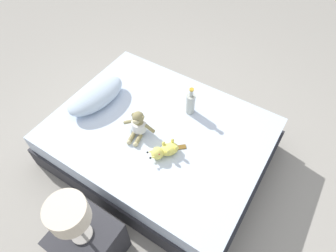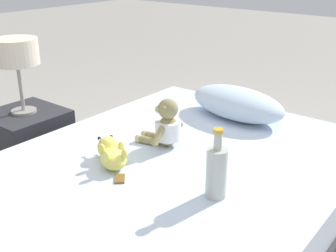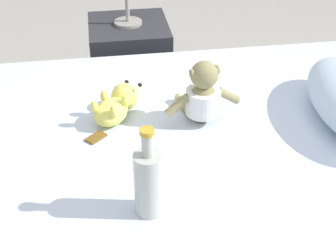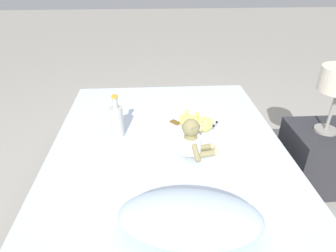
# 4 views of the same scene
# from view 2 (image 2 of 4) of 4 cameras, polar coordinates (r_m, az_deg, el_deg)

# --- Properties ---
(ground_plane) EXTENTS (16.00, 16.00, 0.00)m
(ground_plane) POSITION_cam_2_polar(r_m,az_deg,el_deg) (2.09, 0.58, -14.78)
(ground_plane) COLOR #9E998E
(bed) EXTENTS (1.42, 1.84, 0.41)m
(bed) POSITION_cam_2_polar(r_m,az_deg,el_deg) (1.97, 0.60, -10.11)
(bed) COLOR #2D2D33
(bed) RESTS_ON ground_plane
(pillow) EXTENTS (0.61, 0.37, 0.17)m
(pillow) POSITION_cam_2_polar(r_m,az_deg,el_deg) (2.36, 9.35, 3.08)
(pillow) COLOR silver
(pillow) RESTS_ON bed
(plush_monkey) EXTENTS (0.24, 0.29, 0.24)m
(plush_monkey) POSITION_cam_2_polar(r_m,az_deg,el_deg) (1.98, -0.28, -0.04)
(plush_monkey) COLOR #8E8456
(plush_monkey) RESTS_ON bed
(plush_yellow_creature) EXTENTS (0.30, 0.23, 0.10)m
(plush_yellow_creature) POSITION_cam_2_polar(r_m,az_deg,el_deg) (1.85, -7.67, -3.68)
(plush_yellow_creature) COLOR #EAE066
(plush_yellow_creature) RESTS_ON bed
(glass_bottle) EXTENTS (0.08, 0.08, 0.28)m
(glass_bottle) POSITION_cam_2_polar(r_m,az_deg,el_deg) (1.57, 6.58, -6.07)
(glass_bottle) COLOR #B7BCB2
(glass_bottle) RESTS_ON bed
(nightstand) EXTENTS (0.40, 0.40, 0.43)m
(nightstand) POSITION_cam_2_polar(r_m,az_deg,el_deg) (2.60, -18.32, -2.62)
(nightstand) COLOR #2D2D33
(nightstand) RESTS_ON ground_plane
(bedside_lamp) EXTENTS (0.24, 0.24, 0.42)m
(bedside_lamp) POSITION_cam_2_polar(r_m,az_deg,el_deg) (2.43, -19.88, 9.13)
(bedside_lamp) COLOR gray
(bedside_lamp) RESTS_ON nightstand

